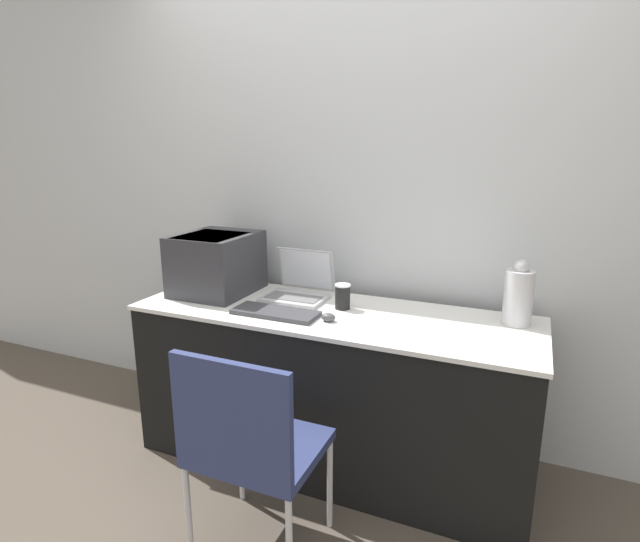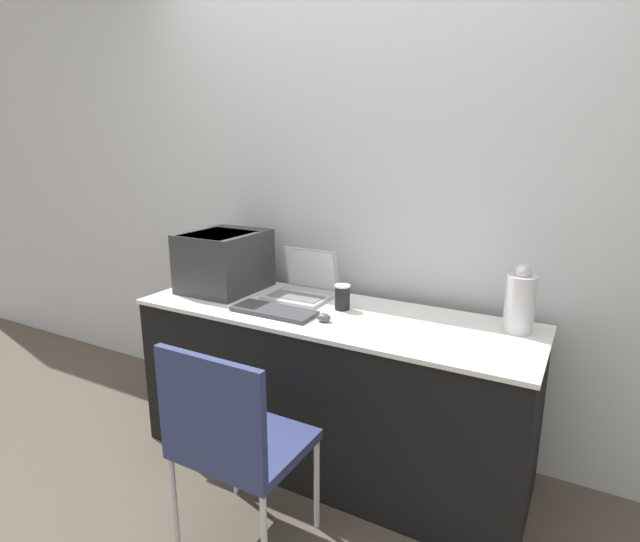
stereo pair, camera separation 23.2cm
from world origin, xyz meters
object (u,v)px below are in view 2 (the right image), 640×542
Objects in this scene: mouse at (324,318)px; chair at (232,435)px; laptop_left at (302,287)px; metal_pitcher at (520,301)px; printer at (224,259)px; external_keyboard at (274,311)px; coffee_cup at (342,297)px.

chair is at bearing -98.20° from mouse.
laptop_left is 1.03m from metal_pitcher.
printer is 0.45m from laptop_left.
metal_pitcher is at bearing 45.16° from chair.
printer reaches higher than metal_pitcher.
metal_pitcher reaches higher than external_keyboard.
printer is 0.49× the size of chair.
laptop_left is 0.28m from external_keyboard.
laptop_left is 0.38m from mouse.
chair is (0.19, -0.82, -0.33)m from laptop_left.
chair is at bearing -76.87° from laptop_left.
chair is at bearing -71.98° from external_keyboard.
mouse is at bearing 2.80° from external_keyboard.
chair is at bearing -49.71° from printer.
coffee_cup is (0.25, 0.20, 0.05)m from external_keyboard.
external_keyboard is at bearing 108.02° from chair.
metal_pitcher reaches higher than laptop_left.
mouse is (0.27, -0.27, -0.03)m from laptop_left.
chair is (0.18, -0.54, -0.29)m from external_keyboard.
printer is at bearing -168.95° from laptop_left.
metal_pitcher is (1.03, 0.02, 0.08)m from laptop_left.
printer is at bearing -179.44° from coffee_cup.
laptop_left is 1.07× the size of metal_pitcher.
metal_pitcher is (1.01, 0.30, 0.12)m from external_keyboard.
laptop_left is at bearing 11.05° from printer.
external_keyboard is (0.02, -0.28, -0.04)m from laptop_left.
metal_pitcher is (0.76, 0.29, 0.11)m from mouse.
mouse is at bearing -44.68° from laptop_left.
printer reaches higher than laptop_left.
laptop_left is 0.90m from chair.
external_keyboard is at bearing -86.80° from laptop_left.
chair reaches higher than external_keyboard.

